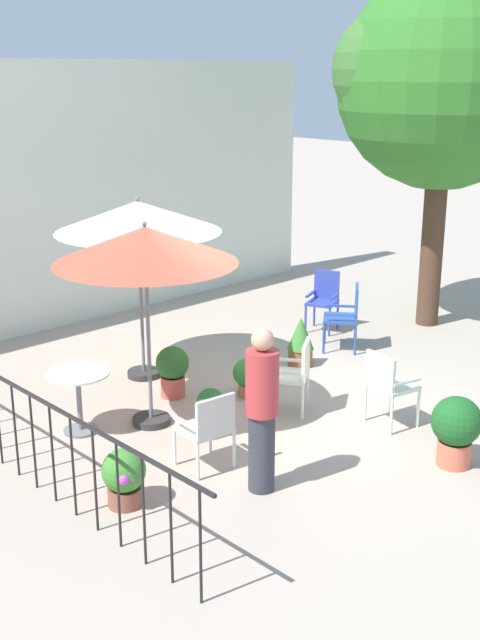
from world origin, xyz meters
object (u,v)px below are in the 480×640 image
patio_chair_3 (295,371)px  potted_plant_2 (456,427)px  patio_umbrella_1 (145,247)px  patio_chair_4 (347,313)px  patio_umbrella_0 (138,218)px  cafe_table_0 (79,391)px  patio_chair_2 (388,382)px  potted_plant_3 (301,341)px  potted_plant_5 (247,375)px  shade_tree (444,80)px  potted_plant_0 (173,369)px  potted_plant_4 (211,410)px  patio_chair_0 (324,297)px  potted_plant_1 (124,476)px  standing_person (262,409)px  patio_chair_1 (208,426)px

patio_chair_3 → potted_plant_2: (0.19, -2.07, -0.10)m
patio_umbrella_1 → patio_chair_4: 3.96m
patio_umbrella_0 → cafe_table_0: 2.44m
patio_chair_2 → patio_chair_3: size_ratio=1.00×
patio_umbrella_0 → potted_plant_3: 2.81m
patio_chair_4 → potted_plant_5: 2.30m
cafe_table_0 → patio_chair_4: size_ratio=0.74×
shade_tree → patio_chair_4: size_ratio=5.56×
patio_chair_4 → potted_plant_2: patio_chair_4 is taller
potted_plant_0 → potted_plant_4: (-0.41, -1.17, -0.06)m
patio_chair_2 → patio_chair_4: (1.72, 1.99, 0.02)m
shade_tree → patio_chair_0: size_ratio=5.74×
cafe_table_0 → potted_plant_1: cafe_table_0 is taller
patio_chair_0 → potted_plant_4: 4.19m
shade_tree → patio_chair_2: 5.30m
patio_chair_0 → patio_chair_3: patio_chair_0 is taller
potted_plant_1 → shade_tree: bearing=10.6°
patio_umbrella_0 → patio_chair_0: 3.67m
potted_plant_3 → potted_plant_4: (-2.39, -0.81, -0.05)m
cafe_table_0 → patio_chair_3: (2.17, -1.31, 0.02)m
patio_umbrella_1 → patio_chair_2: 3.14m
patio_umbrella_0 → patio_chair_4: bearing=-23.0°
patio_chair_0 → potted_plant_0: 3.47m
potted_plant_2 → potted_plant_3: bearing=71.6°
potted_plant_0 → potted_plant_3: potted_plant_3 is taller
shade_tree → standing_person: bearing=-161.3°
cafe_table_0 → potted_plant_1: bearing=-109.5°
patio_umbrella_0 → patio_chair_1: patio_umbrella_0 is taller
potted_plant_0 → potted_plant_3: size_ratio=0.93×
patio_chair_2 → potted_plant_3: patio_chair_2 is taller
cafe_table_0 → patio_chair_3: size_ratio=0.81×
patio_chair_1 → patio_chair_4: 4.14m
potted_plant_3 → potted_plant_1: bearing=-160.8°
patio_umbrella_0 → potted_plant_3: patio_umbrella_0 is taller
potted_plant_2 → shade_tree: bearing=36.9°
patio_chair_4 → potted_plant_2: 3.67m
patio_umbrella_1 → cafe_table_0: 1.79m
patio_umbrella_0 → patio_chair_1: size_ratio=2.89×
potted_plant_4 → standing_person: size_ratio=0.34×
patio_chair_0 → patio_umbrella_1: bearing=-167.4°
standing_person → patio_chair_2: bearing=1.3°
potted_plant_2 → patio_umbrella_1: bearing=118.8°
patio_chair_4 → potted_plant_3: 0.99m
potted_plant_5 → standing_person: (-1.54, -1.79, 0.58)m
patio_chair_4 → cafe_table_0: bearing=176.0°
potted_plant_4 → standing_person: bearing=-109.8°
standing_person → potted_plant_1: bearing=149.8°
patio_chair_0 → potted_plant_0: patio_chair_0 is taller
patio_chair_1 → standing_person: size_ratio=0.50×
patio_chair_2 → patio_chair_4: bearing=49.3°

